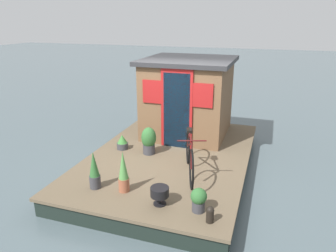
{
  "coord_description": "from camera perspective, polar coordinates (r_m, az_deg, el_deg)",
  "views": [
    {
      "loc": [
        -6.04,
        -1.96,
        3.18
      ],
      "look_at": [
        -0.2,
        0.0,
        1.07
      ],
      "focal_mm": 33.81,
      "sensor_mm": 36.0,
      "label": 1
    }
  ],
  "objects": [
    {
      "name": "houseboat_cabin",
      "position": [
        7.89,
        3.64,
        5.29
      ],
      "size": [
        2.11,
        2.13,
        1.9
      ],
      "color": "brown",
      "rests_on": "houseboat_deck"
    },
    {
      "name": "ground_plane",
      "position": [
        7.11,
        0.52,
        -7.67
      ],
      "size": [
        60.0,
        60.0,
        0.0
      ],
      "primitive_type": "plane",
      "color": "#4C5B60"
    },
    {
      "name": "potted_plant_fern",
      "position": [
        6.84,
        -3.48,
        -2.57
      ],
      "size": [
        0.32,
        0.32,
        0.6
      ],
      "color": "#38383D",
      "rests_on": "houseboat_deck"
    },
    {
      "name": "houseboat_deck",
      "position": [
        7.02,
        0.52,
        -6.32
      ],
      "size": [
        4.96,
        3.29,
        0.37
      ],
      "color": "brown",
      "rests_on": "ground_plane"
    },
    {
      "name": "potted_plant_geranium",
      "position": [
        5.63,
        -13.15,
        -7.88
      ],
      "size": [
        0.19,
        0.19,
        0.68
      ],
      "color": "#38383D",
      "rests_on": "houseboat_deck"
    },
    {
      "name": "bicycle",
      "position": [
        5.93,
        3.91,
        -5.2
      ],
      "size": [
        1.65,
        0.67,
        0.86
      ],
      "color": "black",
      "rests_on": "houseboat_deck"
    },
    {
      "name": "potted_plant_basil",
      "position": [
        4.94,
        5.55,
        -12.99
      ],
      "size": [
        0.25,
        0.25,
        0.39
      ],
      "color": "#38383D",
      "rests_on": "houseboat_deck"
    },
    {
      "name": "potted_plant_thyme",
      "position": [
        5.43,
        -8.04,
        -8.32
      ],
      "size": [
        0.19,
        0.19,
        0.73
      ],
      "color": "#935138",
      "rests_on": "houseboat_deck"
    },
    {
      "name": "potted_plant_sage",
      "position": [
        7.2,
        -8.23,
        -2.92
      ],
      "size": [
        0.25,
        0.25,
        0.33
      ],
      "color": "#38383D",
      "rests_on": "houseboat_deck"
    },
    {
      "name": "charcoal_grill",
      "position": [
        5.08,
        -1.51,
        -11.91
      ],
      "size": [
        0.3,
        0.3,
        0.3
      ],
      "color": "black",
      "rests_on": "houseboat_deck"
    },
    {
      "name": "mooring_bollard",
      "position": [
        4.77,
        7.59,
        -15.41
      ],
      "size": [
        0.12,
        0.12,
        0.26
      ],
      "color": "black",
      "rests_on": "houseboat_deck"
    }
  ]
}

